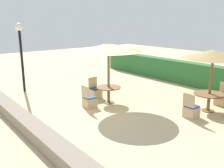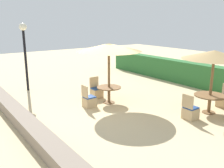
# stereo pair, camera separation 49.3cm
# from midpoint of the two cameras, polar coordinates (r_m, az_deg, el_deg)

# --- Properties ---
(ground_plane) EXTENTS (40.00, 40.00, 0.00)m
(ground_plane) POSITION_cam_midpoint_polar(r_m,az_deg,el_deg) (10.17, -4.04, -5.46)
(ground_plane) COLOR #D1BA8C
(hedge_row) EXTENTS (13.00, 0.70, 1.24)m
(hedge_row) POSITION_cam_midpoint_polar(r_m,az_deg,el_deg) (14.20, 16.29, 2.31)
(hedge_row) COLOR #2D6B33
(hedge_row) RESTS_ON ground_plane
(stone_border) EXTENTS (10.00, 0.56, 0.40)m
(stone_border) POSITION_cam_midpoint_polar(r_m,az_deg,el_deg) (8.83, -20.83, -8.14)
(stone_border) COLOR gray
(stone_border) RESTS_ON ground_plane
(lamp_post) EXTENTS (0.36, 0.36, 3.32)m
(lamp_post) POSITION_cam_midpoint_polar(r_m,az_deg,el_deg) (12.86, -21.24, 8.54)
(lamp_post) COLOR black
(lamp_post) RESTS_ON ground_plane
(parasol_back_right) EXTENTS (2.33, 2.33, 2.39)m
(parasol_back_right) POSITION_cam_midpoint_polar(r_m,az_deg,el_deg) (9.91, 20.85, 6.34)
(parasol_back_right) COLOR brown
(parasol_back_right) RESTS_ON ground_plane
(round_table_back_right) EXTENTS (1.17, 1.17, 0.71)m
(round_table_back_right) POSITION_cam_midpoint_polar(r_m,az_deg,el_deg) (10.24, 20.04, -2.79)
(round_table_back_right) COLOR brown
(round_table_back_right) RESTS_ON ground_plane
(patio_chair_back_right_north) EXTENTS (0.46, 0.46, 0.93)m
(patio_chair_back_right_north) POSITION_cam_midpoint_polar(r_m,az_deg,el_deg) (11.27, 22.66, -3.17)
(patio_chair_back_right_north) COLOR tan
(patio_chair_back_right_north) RESTS_ON ground_plane
(patio_chair_back_right_south) EXTENTS (0.46, 0.46, 0.93)m
(patio_chair_back_right_south) POSITION_cam_midpoint_polar(r_m,az_deg,el_deg) (9.47, 16.19, -5.85)
(patio_chair_back_right_south) COLOR tan
(patio_chair_back_right_south) RESTS_ON ground_plane
(parasol_center) EXTENTS (2.69, 2.69, 2.54)m
(parasol_center) POSITION_cam_midpoint_polar(r_m,az_deg,el_deg) (10.24, -2.19, 8.31)
(parasol_center) COLOR brown
(parasol_center) RESTS_ON ground_plane
(round_table_center) EXTENTS (1.02, 1.02, 0.70)m
(round_table_center) POSITION_cam_midpoint_polar(r_m,az_deg,el_deg) (10.59, -2.10, -1.50)
(round_table_center) COLOR brown
(round_table_center) RESTS_ON ground_plane
(patio_chair_center_west) EXTENTS (0.46, 0.46, 0.93)m
(patio_chair_center_west) POSITION_cam_midpoint_polar(r_m,az_deg,el_deg) (11.42, -5.08, -1.85)
(patio_chair_center_west) COLOR tan
(patio_chair_center_west) RESTS_ON ground_plane
(patio_chair_center_south) EXTENTS (0.46, 0.46, 0.93)m
(patio_chair_center_south) POSITION_cam_midpoint_polar(r_m,az_deg,el_deg) (10.18, -6.60, -3.92)
(patio_chair_center_south) COLOR tan
(patio_chair_center_south) RESTS_ON ground_plane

